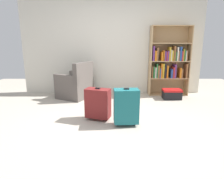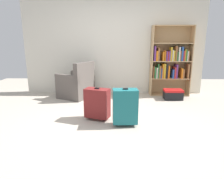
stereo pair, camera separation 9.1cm
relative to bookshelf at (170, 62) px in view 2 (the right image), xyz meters
name	(u,v)px [view 2 (the right image)]	position (x,y,z in m)	size (l,w,h in m)	color
ground_plane	(112,123)	(-1.46, -1.91, -0.87)	(8.33, 8.33, 0.00)	#B2A899
back_wall	(114,45)	(-1.46, 0.22, 0.43)	(4.76, 0.10, 2.60)	beige
bookshelf	(170,62)	(0.00, 0.00, 0.00)	(1.01, 0.32, 1.78)	tan
armchair	(77,85)	(-2.38, -0.31, -0.55)	(0.94, 0.94, 0.90)	#59514C
mug	(100,95)	(-1.79, -0.24, -0.82)	(0.12, 0.08, 0.10)	white
storage_box	(173,94)	(0.01, -0.44, -0.74)	(0.45, 0.28, 0.24)	black
suitcase_dark_red	(97,103)	(-1.72, -1.77, -0.55)	(0.48, 0.35, 0.60)	maroon
suitcase_teal	(125,106)	(-1.23, -2.01, -0.53)	(0.42, 0.26, 0.65)	#19666B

